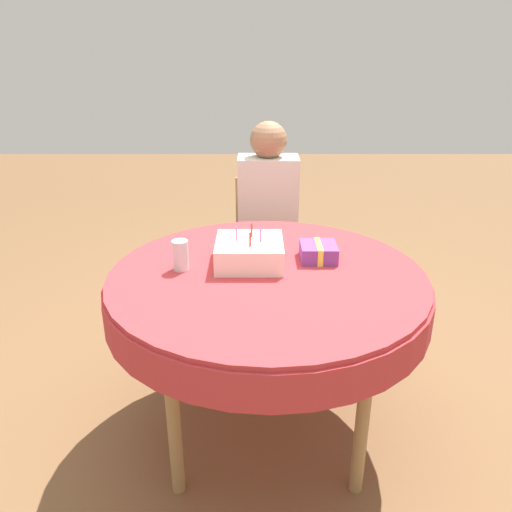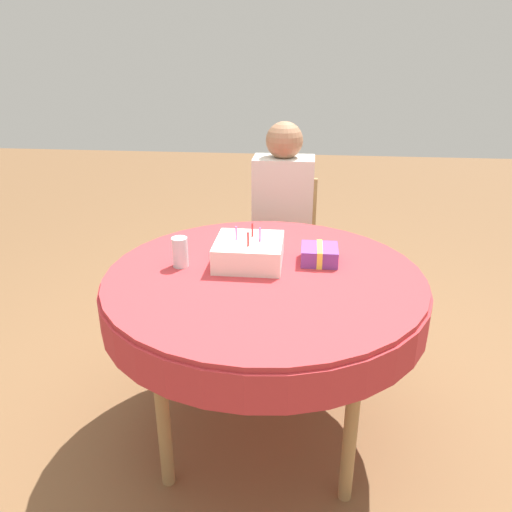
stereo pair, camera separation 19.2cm
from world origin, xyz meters
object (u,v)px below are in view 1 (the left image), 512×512
Objects in this scene: birthday_cake at (247,252)px; gift_box at (316,252)px; chair at (265,246)px; person at (266,211)px; drinking_glass at (178,255)px.

gift_box is at bearing 8.39° from birthday_cake.
person is at bearing -90.00° from chair.
person reaches higher than drinking_glass.
drinking_glass is 0.56m from gift_box.
person is at bearing 83.51° from birthday_cake.
gift_box is at bearing -77.34° from chair.
chair is at bearing 84.11° from birthday_cake.
chair is 0.26m from person.
drinking_glass is at bearing -168.12° from birthday_cake.
person is at bearing 103.76° from gift_box.
person is 0.95m from drinking_glass.
person is 7.91× the size of gift_box.
chair is at bearing 90.00° from person.
gift_box is at bearing -75.93° from person.
birthday_cake is at bearing -95.58° from chair.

